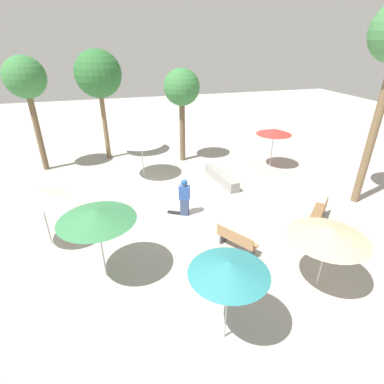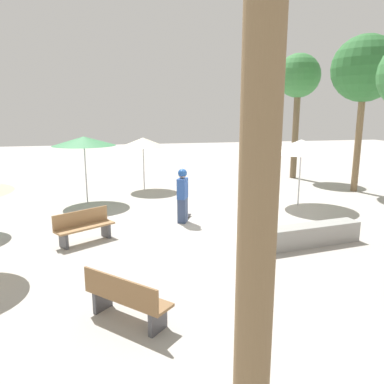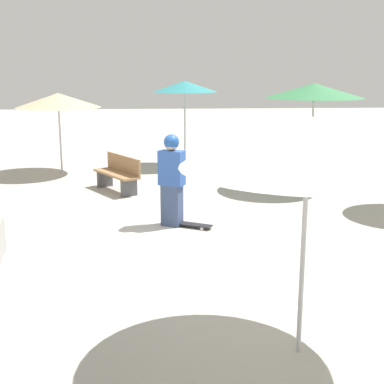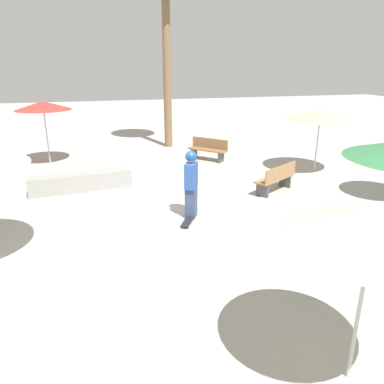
% 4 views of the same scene
% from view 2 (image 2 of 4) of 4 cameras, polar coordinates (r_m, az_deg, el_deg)
% --- Properties ---
extents(ground_plane, '(60.00, 60.00, 0.00)m').
position_cam_2_polar(ground_plane, '(11.93, 2.45, -4.67)').
color(ground_plane, '#ADA8A0').
extents(skater_main, '(0.43, 0.52, 1.72)m').
position_cam_2_polar(skater_main, '(11.74, -1.45, -0.26)').
color(skater_main, '#38476B').
rests_on(skater_main, ground_plane).
extents(skateboard, '(0.55, 0.80, 0.07)m').
position_cam_2_polar(skateboard, '(12.32, -1.01, -3.83)').
color(skateboard, black).
rests_on(skateboard, ground_plane).
extents(concrete_ledge, '(3.08, 0.90, 0.55)m').
position_cam_2_polar(concrete_ledge, '(10.33, 17.15, -6.32)').
color(concrete_ledge, gray).
rests_on(concrete_ledge, ground_plane).
extents(bench_near, '(1.42, 1.46, 0.85)m').
position_cam_2_polar(bench_near, '(6.53, -10.06, -15.66)').
color(bench_near, '#47474C').
rests_on(bench_near, ground_plane).
extents(bench_far, '(1.59, 1.21, 0.85)m').
position_cam_2_polar(bench_far, '(10.50, -16.12, -5.10)').
color(bench_far, '#47474C').
rests_on(bench_far, ground_plane).
extents(shade_umbrella_white, '(2.50, 2.50, 2.46)m').
position_cam_2_polar(shade_umbrella_white, '(14.31, 16.33, 6.68)').
color(shade_umbrella_white, '#B7B7BC').
rests_on(shade_umbrella_white, ground_plane).
extents(shade_umbrella_cream, '(2.04, 2.04, 2.33)m').
position_cam_2_polar(shade_umbrella_cream, '(16.85, -7.47, 7.52)').
color(shade_umbrella_cream, '#B7B7BC').
rests_on(shade_umbrella_cream, ground_plane).
extents(shade_umbrella_green, '(2.37, 2.37, 2.54)m').
position_cam_2_polar(shade_umbrella_green, '(14.79, -16.15, 7.46)').
color(shade_umbrella_green, '#B7B7BC').
rests_on(shade_umbrella_green, ground_plane).
extents(palm_tree_left, '(2.73, 2.73, 6.57)m').
position_cam_2_polar(palm_tree_left, '(17.87, 24.84, 16.55)').
color(palm_tree_left, brown).
rests_on(palm_tree_left, ground_plane).
extents(palm_tree_right, '(2.18, 2.18, 6.32)m').
position_cam_2_polar(palm_tree_right, '(20.46, 15.91, 16.32)').
color(palm_tree_right, brown).
rests_on(palm_tree_right, ground_plane).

